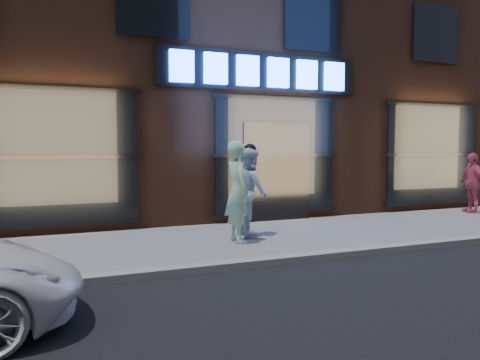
% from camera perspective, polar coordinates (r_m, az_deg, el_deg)
% --- Properties ---
extents(ground, '(90.00, 90.00, 0.00)m').
position_cam_1_polar(ground, '(8.41, 16.83, -8.53)').
color(ground, slate).
rests_on(ground, ground).
extents(curb, '(60.00, 0.25, 0.12)m').
position_cam_1_polar(curb, '(8.40, 16.84, -8.13)').
color(curb, gray).
rests_on(curb, ground).
extents(storefront_building, '(30.20, 8.28, 10.30)m').
position_cam_1_polar(storefront_building, '(15.61, -2.51, 16.38)').
color(storefront_building, '#54301E').
rests_on(storefront_building, ground).
extents(man_bowtie, '(0.48, 0.72, 1.92)m').
position_cam_1_polar(man_bowtie, '(8.85, -0.29, -1.45)').
color(man_bowtie, '#ADE3BE').
rests_on(man_bowtie, ground).
extents(man_cap, '(0.74, 0.92, 1.79)m').
position_cam_1_polar(man_cap, '(9.54, 1.21, -1.43)').
color(man_cap, white).
rests_on(man_cap, ground).
extents(passerby, '(0.63, 1.04, 1.65)m').
position_cam_1_polar(passerby, '(14.42, 26.42, -0.30)').
color(passerby, '#DB5A77').
rests_on(passerby, ground).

